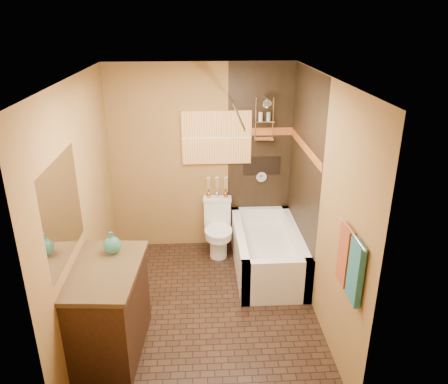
{
  "coord_description": "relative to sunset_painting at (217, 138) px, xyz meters",
  "views": [
    {
      "loc": [
        -0.03,
        -4.0,
        3.03
      ],
      "look_at": [
        0.23,
        0.4,
        1.23
      ],
      "focal_mm": 35.0,
      "sensor_mm": 36.0,
      "label": 1
    }
  ],
  "objects": [
    {
      "name": "sunset_painting",
      "position": [
        0.0,
        0.0,
        0.0
      ],
      "size": [
        0.9,
        0.04,
        0.7
      ],
      "primitive_type": "cube",
      "color": "orange",
      "rests_on": "wall_back"
    },
    {
      "name": "shower_fixtures",
      "position": [
        0.6,
        -0.1,
        0.12
      ],
      "size": [
        0.24,
        0.33,
        1.16
      ],
      "color": "silver",
      "rests_on": "floor"
    },
    {
      "name": "mosaic_band_back",
      "position": [
        0.57,
        0.0,
        0.07
      ],
      "size": [
        0.85,
        0.01,
        0.1
      ],
      "primitive_type": "cube",
      "color": "#95371B",
      "rests_on": "alcove_tile_back"
    },
    {
      "name": "wall_right",
      "position": [
        1.0,
        -1.48,
        -0.3
      ],
      "size": [
        0.02,
        3.0,
        2.5
      ],
      "primitive_type": "cube",
      "color": "#9F6E3D",
      "rests_on": "floor"
    },
    {
      "name": "floor",
      "position": [
        -0.2,
        -1.48,
        -1.55
      ],
      "size": [
        3.0,
        3.0,
        0.0
      ],
      "primitive_type": "plane",
      "color": "black",
      "rests_on": "ground"
    },
    {
      "name": "mosaic_band_right",
      "position": [
        0.98,
        -0.73,
        0.07
      ],
      "size": [
        0.01,
        1.5,
        0.1
      ],
      "primitive_type": "cube",
      "color": "#95371B",
      "rests_on": "alcove_tile_right"
    },
    {
      "name": "wall_front",
      "position": [
        -0.2,
        -2.98,
        -0.3
      ],
      "size": [
        2.4,
        0.02,
        2.5
      ],
      "primitive_type": "cube",
      "color": "#9F6E3D",
      "rests_on": "floor"
    },
    {
      "name": "alcove_niche",
      "position": [
        0.6,
        0.01,
        -0.4
      ],
      "size": [
        0.5,
        0.01,
        0.25
      ],
      "primitive_type": "cube",
      "color": "black",
      "rests_on": "alcove_tile_back"
    },
    {
      "name": "wall_back",
      "position": [
        -0.2,
        0.02,
        -0.3
      ],
      "size": [
        2.4,
        0.02,
        2.5
      ],
      "primitive_type": "cube",
      "color": "#9F6E3D",
      "rests_on": "floor"
    },
    {
      "name": "alcove_tile_right",
      "position": [
        0.99,
        -0.73,
        -0.3
      ],
      "size": [
        0.01,
        1.5,
        2.5
      ],
      "primitive_type": "cube",
      "color": "black",
      "rests_on": "wall_right"
    },
    {
      "name": "vanity_mirror",
      "position": [
        -1.39,
        -2.06,
        -0.05
      ],
      "size": [
        0.01,
        1.0,
        0.9
      ],
      "primitive_type": "cube",
      "color": "white",
      "rests_on": "wall_left"
    },
    {
      "name": "wall_left",
      "position": [
        -1.4,
        -1.48,
        -0.3
      ],
      "size": [
        0.02,
        3.0,
        2.5
      ],
      "primitive_type": "cube",
      "color": "#9F6E3D",
      "rests_on": "floor"
    },
    {
      "name": "toilet",
      "position": [
        0.0,
        -0.25,
        -1.17
      ],
      "size": [
        0.39,
        0.56,
        0.74
      ],
      "rotation": [
        0.0,
        0.0,
        -0.05
      ],
      "color": "white",
      "rests_on": "floor"
    },
    {
      "name": "towel_rust",
      "position": [
        0.96,
        -2.4,
        -0.37
      ],
      "size": [
        0.05,
        0.22,
        0.52
      ],
      "primitive_type": "cube",
      "color": "maroon",
      "rests_on": "towel_bar"
    },
    {
      "name": "curtain_rod",
      "position": [
        0.2,
        -0.73,
        0.47
      ],
      "size": [
        0.03,
        1.55,
        0.03
      ],
      "primitive_type": "cylinder",
      "rotation": [
        1.57,
        0.0,
        0.0
      ],
      "color": "silver",
      "rests_on": "wall_back"
    },
    {
      "name": "vanity",
      "position": [
        -1.12,
        -2.06,
        -1.09
      ],
      "size": [
        0.71,
        1.08,
        0.92
      ],
      "rotation": [
        0.0,
        0.0,
        -0.08
      ],
      "color": "black",
      "rests_on": "floor"
    },
    {
      "name": "towel_bar",
      "position": [
        0.95,
        -2.53,
        -0.1
      ],
      "size": [
        0.02,
        0.55,
        0.02
      ],
      "primitive_type": "cylinder",
      "rotation": [
        1.57,
        0.0,
        0.0
      ],
      "color": "silver",
      "rests_on": "wall_right"
    },
    {
      "name": "bathtub",
      "position": [
        0.6,
        -0.73,
        -1.33
      ],
      "size": [
        0.8,
        1.5,
        0.55
      ],
      "color": "white",
      "rests_on": "floor"
    },
    {
      "name": "alcove_tile_back",
      "position": [
        0.57,
        0.01,
        -0.3
      ],
      "size": [
        0.85,
        0.01,
        2.5
      ],
      "primitive_type": "cube",
      "color": "black",
      "rests_on": "wall_back"
    },
    {
      "name": "bud_vases",
      "position": [
        -0.0,
        -0.09,
        -0.65
      ],
      "size": [
        0.29,
        0.06,
        0.29
      ],
      "color": "#CB8D3F",
      "rests_on": "toilet"
    },
    {
      "name": "towel_teal",
      "position": [
        0.96,
        -2.66,
        -0.37
      ],
      "size": [
        0.05,
        0.22,
        0.52
      ],
      "primitive_type": "cube",
      "color": "#205B6B",
      "rests_on": "towel_bar"
    },
    {
      "name": "teal_bottle",
      "position": [
        -1.07,
        -1.79,
        -0.52
      ],
      "size": [
        0.18,
        0.18,
        0.27
      ],
      "primitive_type": null,
      "rotation": [
        0.0,
        0.0,
        0.05
      ],
      "color": "#277765",
      "rests_on": "vanity"
    },
    {
      "name": "ceiling",
      "position": [
        -0.2,
        -1.48,
        0.95
      ],
      "size": [
        3.0,
        3.0,
        0.0
      ],
      "primitive_type": "plane",
      "color": "silver",
      "rests_on": "wall_back"
    }
  ]
}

